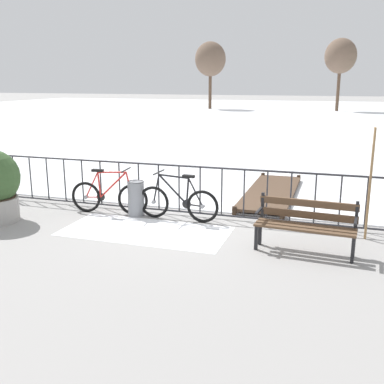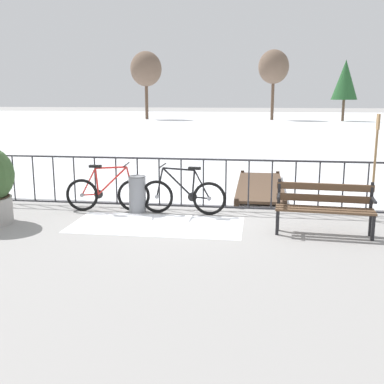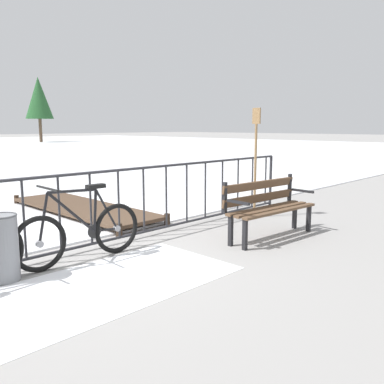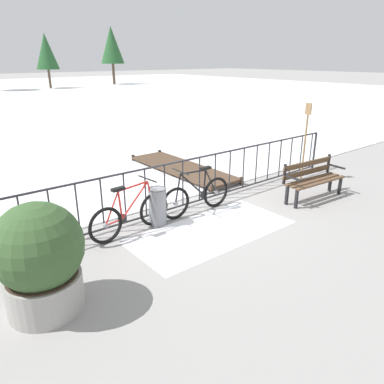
% 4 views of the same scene
% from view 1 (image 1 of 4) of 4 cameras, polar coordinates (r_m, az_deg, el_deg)
% --- Properties ---
extents(ground_plane, '(160.00, 160.00, 0.00)m').
position_cam_1_polar(ground_plane, '(9.46, -0.31, -3.02)').
color(ground_plane, gray).
extents(frozen_pond, '(80.00, 56.00, 0.03)m').
position_cam_1_polar(frozen_pond, '(37.21, 13.62, 9.24)').
color(frozen_pond, white).
rests_on(frozen_pond, ground).
extents(snow_patch, '(3.11, 1.47, 0.01)m').
position_cam_1_polar(snow_patch, '(8.56, -5.89, -4.91)').
color(snow_patch, white).
rests_on(snow_patch, ground).
extents(railing_fence, '(9.06, 0.06, 1.07)m').
position_cam_1_polar(railing_fence, '(9.32, -0.31, 0.28)').
color(railing_fence, '#2D2D33').
rests_on(railing_fence, ground).
extents(bicycle_near_railing, '(1.71, 0.52, 0.97)m').
position_cam_1_polar(bicycle_near_railing, '(9.09, -1.78, -1.31)').
color(bicycle_near_railing, black).
rests_on(bicycle_near_railing, ground).
extents(bicycle_second, '(1.71, 0.52, 0.97)m').
position_cam_1_polar(bicycle_second, '(9.70, -10.39, -0.57)').
color(bicycle_second, black).
rests_on(bicycle_second, ground).
extents(park_bench, '(1.63, 0.60, 0.89)m').
position_cam_1_polar(park_bench, '(7.63, 14.13, -3.61)').
color(park_bench, brown).
rests_on(park_bench, ground).
extents(trash_bin, '(0.35, 0.35, 0.73)m').
position_cam_1_polar(trash_bin, '(9.47, -7.05, -0.77)').
color(trash_bin, gray).
rests_on(trash_bin, ground).
extents(oar_upright, '(0.04, 0.16, 1.98)m').
position_cam_1_polar(oar_upright, '(8.40, 21.54, 1.83)').
color(oar_upright, '#937047').
rests_on(oar_upright, ground).
extents(wooden_dock, '(1.10, 3.79, 0.20)m').
position_cam_1_polar(wooden_dock, '(11.16, 9.91, 0.02)').
color(wooden_dock, '#4C3828').
rests_on(wooden_dock, ground).
extents(tree_far_west, '(2.97, 2.97, 6.41)m').
position_cam_1_polar(tree_far_west, '(45.68, 2.32, 16.31)').
color(tree_far_west, brown).
rests_on(tree_far_west, ground).
extents(tree_west_mid, '(2.80, 2.80, 6.43)m').
position_cam_1_polar(tree_west_mid, '(44.33, 18.17, 15.89)').
color(tree_west_mid, brown).
rests_on(tree_west_mid, ground).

